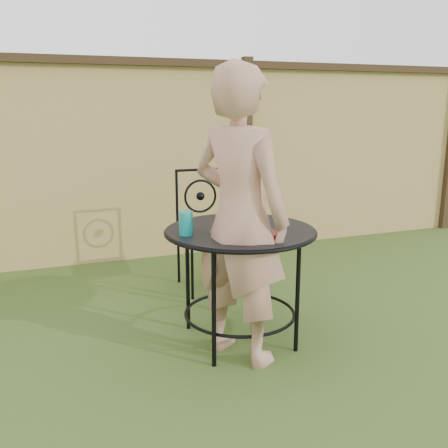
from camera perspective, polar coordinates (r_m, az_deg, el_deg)
name	(u,v)px	position (r m, az deg, el deg)	size (l,w,h in m)	color
ground	(178,371)	(2.93, -5.26, -16.34)	(60.00, 60.00, 0.00)	#264115
fence	(114,161)	(4.73, -12.47, 7.02)	(8.00, 0.12, 1.90)	#DEBD6D
patio_table	(240,251)	(3.05, 1.86, -3.08)	(0.92, 0.92, 0.72)	black
patio_chair	(206,226)	(4.02, -2.02, -0.22)	(0.46, 0.46, 0.95)	black
diner	(240,217)	(2.79, 1.81, 0.75)	(0.61, 0.40, 1.68)	tan
salad_plate	(251,233)	(2.87, 3.15, -1.04)	(0.27, 0.27, 0.02)	#470A11
salad	(252,224)	(2.85, 3.16, -0.03)	(0.21, 0.21, 0.08)	#235614
fork	(253,202)	(2.83, 3.38, 2.54)	(0.01, 0.01, 0.18)	silver
drinking_glass	(186,223)	(2.86, -4.37, 0.10)	(0.08, 0.08, 0.14)	#0EA0A2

